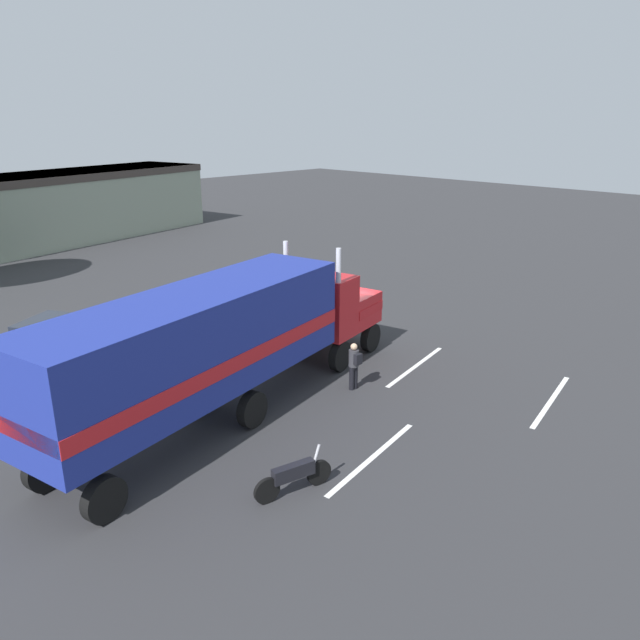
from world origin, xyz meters
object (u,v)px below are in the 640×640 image
semi_truck (223,338)px  motorcycle (294,476)px  parked_car (53,338)px  person_bystander (354,364)px

semi_truck → motorcycle: semi_truck is taller
parked_car → semi_truck: bearing=-78.2°
semi_truck → person_bystander: 4.70m
semi_truck → parked_car: (-1.74, 8.33, -1.72)m
person_bystander → parked_car: person_bystander is taller
parked_car → motorcycle: (0.41, -12.77, -0.33)m
motorcycle → semi_truck: bearing=73.3°
parked_car → motorcycle: parked_car is taller
semi_truck → motorcycle: bearing=-106.7°
parked_car → person_bystander: bearing=-59.2°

